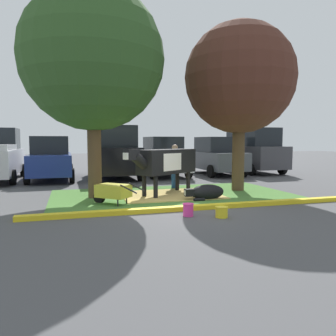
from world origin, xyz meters
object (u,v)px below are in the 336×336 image
(cow_holstein, at_px, (165,162))
(suv_black, at_px, (114,152))
(bucket_yellow, at_px, (222,212))
(sedan_silver, at_px, (163,157))
(shade_tree_right, at_px, (240,79))
(sedan_blue, at_px, (51,159))
(shade_tree_left, at_px, (93,59))
(calf_lying, at_px, (206,192))
(suv_dark_grey, at_px, (252,150))
(person_handler, at_px, (175,165))
(hatchback_white, at_px, (215,156))
(wheelbarrow, at_px, (113,191))
(bucket_pink, at_px, (188,209))

(cow_holstein, distance_m, suv_black, 5.76)
(bucket_yellow, height_order, sedan_silver, sedan_silver)
(shade_tree_right, height_order, sedan_blue, shade_tree_right)
(shade_tree_left, distance_m, cow_holstein, 3.94)
(cow_holstein, relative_size, calf_lying, 2.13)
(shade_tree_right, relative_size, suv_dark_grey, 1.30)
(cow_holstein, bearing_deg, sedan_blue, 124.54)
(suv_dark_grey, bearing_deg, sedan_blue, -176.94)
(suv_dark_grey, bearing_deg, bucket_yellow, -124.31)
(person_handler, bearing_deg, suv_black, 112.48)
(cow_holstein, bearing_deg, bucket_yellow, -83.42)
(calf_lying, bearing_deg, person_handler, 93.48)
(suv_dark_grey, bearing_deg, hatchback_white, -169.97)
(wheelbarrow, relative_size, sedan_blue, 0.31)
(shade_tree_right, distance_m, bucket_pink, 6.00)
(bucket_pink, xyz_separation_m, suv_dark_grey, (7.32, 9.33, 1.11))
(bucket_pink, xyz_separation_m, bucket_yellow, (0.71, -0.36, -0.02))
(shade_tree_left, xyz_separation_m, hatchback_white, (6.78, 5.63, -3.34))
(cow_holstein, xyz_separation_m, sedan_silver, (1.60, 6.01, -0.13))
(calf_lying, height_order, hatchback_white, hatchback_white)
(suv_black, bearing_deg, person_handler, -67.52)
(cow_holstein, xyz_separation_m, suv_black, (-0.94, 5.68, 0.15))
(bucket_pink, xyz_separation_m, suv_black, (-0.62, 8.77, 1.11))
(bucket_pink, bearing_deg, cow_holstein, 84.21)
(wheelbarrow, relative_size, suv_black, 0.30)
(calf_lying, xyz_separation_m, wheelbarrow, (-2.85, 0.08, 0.15))
(calf_lying, xyz_separation_m, suv_black, (-1.91, 6.89, 1.03))
(shade_tree_left, bearing_deg, cow_holstein, -3.93)
(cow_holstein, xyz_separation_m, bucket_pink, (-0.31, -3.09, -0.96))
(suv_black, height_order, suv_dark_grey, same)
(cow_holstein, distance_m, bucket_yellow, 3.61)
(bucket_yellow, xyz_separation_m, sedan_silver, (1.20, 9.46, 0.85))
(person_handler, distance_m, bucket_yellow, 4.99)
(cow_holstein, relative_size, bucket_pink, 9.03)
(bucket_pink, xyz_separation_m, sedan_blue, (-3.58, 8.74, 0.82))
(bucket_pink, bearing_deg, suv_black, 94.07)
(bucket_yellow, distance_m, sedan_silver, 9.57)
(wheelbarrow, distance_m, sedan_silver, 7.96)
(sedan_blue, distance_m, suv_dark_grey, 10.92)
(shade_tree_left, distance_m, wheelbarrow, 4.16)
(calf_lying, distance_m, sedan_silver, 7.28)
(cow_holstein, bearing_deg, suv_black, 99.37)
(cow_holstein, bearing_deg, suv_dark_grey, 41.66)
(shade_tree_right, distance_m, suv_dark_grey, 7.80)
(shade_tree_right, xyz_separation_m, hatchback_white, (1.65, 5.54, -3.04))
(wheelbarrow, xyz_separation_m, suv_dark_grey, (8.89, 7.36, 0.88))
(calf_lying, bearing_deg, suv_dark_grey, 50.94)
(shade_tree_left, bearing_deg, suv_dark_grey, 33.20)
(bucket_pink, xyz_separation_m, hatchback_white, (4.81, 8.88, 0.82))
(wheelbarrow, distance_m, suv_black, 6.93)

